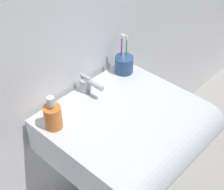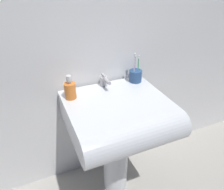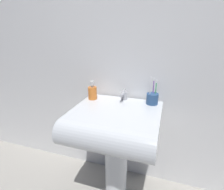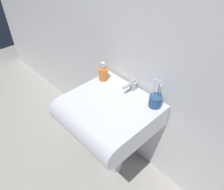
# 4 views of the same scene
# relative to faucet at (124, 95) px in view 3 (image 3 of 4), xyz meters

# --- Properties ---
(wall_back) EXTENTS (5.00, 0.05, 2.40)m
(wall_back) POSITION_rel_faucet_xyz_m (-0.00, 0.10, 0.38)
(wall_back) COLOR white
(wall_back) RESTS_ON ground
(sink_pedestal) EXTENTS (0.18, 0.18, 0.61)m
(sink_pedestal) POSITION_rel_faucet_xyz_m (-0.00, -0.20, -0.52)
(sink_pedestal) COLOR white
(sink_pedestal) RESTS_ON ground
(sink_basin) EXTENTS (0.61, 0.59, 0.17)m
(sink_basin) POSITION_rel_faucet_xyz_m (-0.00, -0.26, -0.13)
(sink_basin) COLOR white
(sink_basin) RESTS_ON sink_pedestal
(faucet) EXTENTS (0.05, 0.13, 0.08)m
(faucet) POSITION_rel_faucet_xyz_m (0.00, 0.00, 0.00)
(faucet) COLOR #B7B7BC
(faucet) RESTS_ON sink_basin
(toothbrush_cup) EXTENTS (0.09, 0.09, 0.21)m
(toothbrush_cup) POSITION_rel_faucet_xyz_m (0.22, -0.02, 0.00)
(toothbrush_cup) COLOR #2D5184
(toothbrush_cup) RESTS_ON sink_basin
(soap_bottle) EXTENTS (0.07, 0.07, 0.15)m
(soap_bottle) POSITION_rel_faucet_xyz_m (-0.25, -0.06, 0.02)
(soap_bottle) COLOR orange
(soap_bottle) RESTS_ON sink_basin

